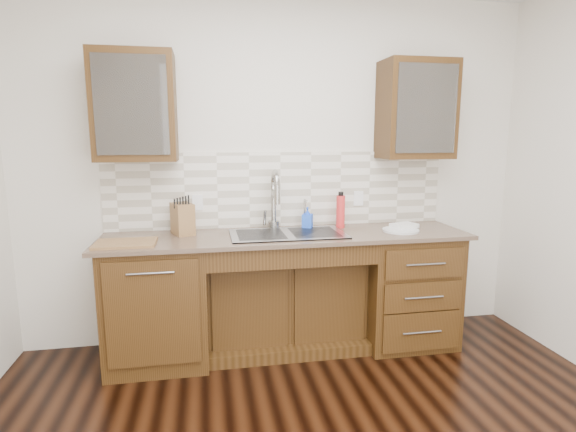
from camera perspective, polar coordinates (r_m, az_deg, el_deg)
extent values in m
cube|color=silver|center=(3.63, -1.15, 5.76)|extent=(4.00, 0.10, 2.70)
cube|color=#593014|center=(3.44, -16.17, -10.45)|extent=(0.70, 0.62, 0.88)
cube|color=#593014|center=(3.58, -0.38, -10.73)|extent=(1.20, 0.44, 0.70)
cube|color=#593014|center=(3.75, 14.49, -8.65)|extent=(0.70, 0.62, 0.88)
cube|color=#84705B|center=(3.33, -0.08, -2.56)|extent=(2.70, 0.65, 0.03)
cube|color=beige|center=(3.58, -0.99, 3.38)|extent=(2.70, 0.02, 0.59)
cube|color=#9E9EA5|center=(3.33, -0.03, -3.79)|extent=(0.84, 0.46, 0.19)
cylinder|color=#999993|center=(3.48, -1.85, 1.61)|extent=(0.04, 0.04, 0.40)
cylinder|color=#999993|center=(3.55, 2.12, 0.47)|extent=(0.02, 0.02, 0.24)
cube|color=#593014|center=(3.39, -18.83, 12.98)|extent=(0.55, 0.34, 0.75)
cube|color=#593014|center=(3.73, 15.95, 12.81)|extent=(0.55, 0.34, 0.75)
cube|color=white|center=(3.53, -11.41, 1.69)|extent=(0.08, 0.01, 0.12)
cube|color=white|center=(3.74, 8.93, 2.23)|extent=(0.08, 0.01, 0.12)
imported|color=blue|center=(3.51, 2.48, -0.24)|extent=(0.10, 0.10, 0.17)
cylinder|color=red|center=(3.56, 6.68, 0.55)|extent=(0.08, 0.08, 0.26)
cylinder|color=silver|center=(3.53, 14.12, -1.76)|extent=(0.34, 0.34, 0.02)
cube|color=silver|center=(3.60, 14.53, -1.18)|extent=(0.22, 0.19, 0.03)
cube|color=brown|center=(3.39, -13.24, -0.35)|extent=(0.19, 0.24, 0.23)
cube|color=brown|center=(3.20, -19.92, -3.26)|extent=(0.39, 0.28, 0.02)
imported|color=white|center=(3.40, -20.29, 12.07)|extent=(0.17, 0.17, 0.10)
imported|color=white|center=(3.37, -17.33, 12.09)|extent=(0.11, 0.11, 0.08)
imported|color=silver|center=(3.66, 13.71, 12.18)|extent=(0.14, 0.14, 0.10)
imported|color=silver|center=(3.78, 17.50, 11.94)|extent=(0.12, 0.12, 0.10)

